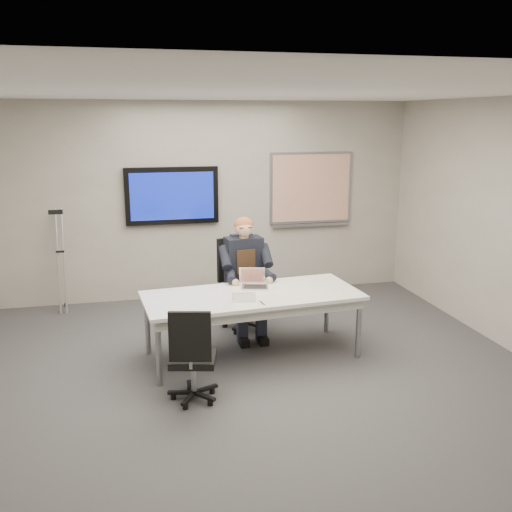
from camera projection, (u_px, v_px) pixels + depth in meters
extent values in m
cube|color=#38383B|center=(254.00, 384.00, 5.65)|extent=(6.00, 6.00, 0.02)
cube|color=white|center=(254.00, 90.00, 4.99)|extent=(6.00, 6.00, 0.02)
cube|color=#9B948C|center=(207.00, 201.00, 8.16)|extent=(6.00, 0.02, 2.80)
cube|color=#9B948C|center=(410.00, 395.00, 2.48)|extent=(6.00, 0.02, 2.80)
cube|color=white|center=(252.00, 295.00, 6.16)|extent=(2.40, 1.16, 0.04)
cube|color=beige|center=(252.00, 302.00, 6.17)|extent=(2.29, 1.06, 0.10)
cylinder|color=gray|center=(159.00, 353.00, 5.54)|extent=(0.06, 0.06, 0.68)
cylinder|color=gray|center=(359.00, 328.00, 6.19)|extent=(0.06, 0.06, 0.68)
cylinder|color=gray|center=(147.00, 325.00, 6.29)|extent=(0.06, 0.06, 0.68)
cylinder|color=gray|center=(327.00, 305.00, 6.94)|extent=(0.06, 0.06, 0.68)
cube|color=black|center=(172.00, 196.00, 7.97)|extent=(1.30, 0.08, 0.80)
cube|color=navy|center=(172.00, 196.00, 7.93)|extent=(1.16, 0.01, 0.66)
cube|color=gray|center=(311.00, 188.00, 8.44)|extent=(1.25, 0.04, 1.05)
cube|color=white|center=(311.00, 188.00, 8.42)|extent=(1.18, 0.01, 0.98)
cube|color=gray|center=(311.00, 225.00, 8.54)|extent=(1.18, 0.05, 0.04)
cylinder|color=gray|center=(243.00, 305.00, 7.09)|extent=(0.06, 0.06, 0.38)
cube|color=black|center=(243.00, 290.00, 7.04)|extent=(0.63, 0.63, 0.07)
cube|color=black|center=(233.00, 259.00, 7.15)|extent=(0.44, 0.20, 0.56)
cylinder|color=gray|center=(194.00, 375.00, 5.29)|extent=(0.05, 0.05, 0.32)
cube|color=black|center=(193.00, 359.00, 5.25)|extent=(0.49, 0.49, 0.06)
cube|color=black|center=(190.00, 337.00, 4.99)|extent=(0.37, 0.13, 0.46)
cube|color=black|center=(244.00, 262.00, 6.92)|extent=(0.46, 0.29, 0.60)
cube|color=#342215|center=(246.00, 262.00, 6.79)|extent=(0.23, 0.04, 0.29)
sphere|color=#E9B08F|center=(244.00, 228.00, 6.79)|extent=(0.22, 0.22, 0.22)
ellipsoid|color=#964E26|center=(244.00, 225.00, 6.80)|extent=(0.23, 0.23, 0.19)
cube|color=#B3B3B5|center=(255.00, 287.00, 6.36)|extent=(0.33, 0.27, 0.02)
cube|color=black|center=(255.00, 287.00, 6.35)|extent=(0.28, 0.20, 0.00)
cube|color=#B3B3B5|center=(252.00, 275.00, 6.46)|extent=(0.30, 0.14, 0.19)
cube|color=red|center=(252.00, 275.00, 6.45)|extent=(0.26, 0.12, 0.16)
cylinder|color=black|center=(262.00, 303.00, 5.84)|extent=(0.02, 0.13, 0.01)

